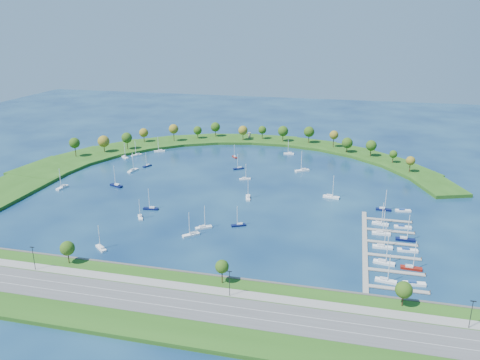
% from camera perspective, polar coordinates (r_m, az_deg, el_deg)
% --- Properties ---
extents(ground, '(700.00, 700.00, 0.00)m').
position_cam_1_polar(ground, '(283.94, -1.22, -1.00)').
color(ground, '#071B43').
rests_on(ground, ground).
extents(south_shoreline, '(420.00, 43.10, 11.60)m').
position_cam_1_polar(south_shoreline, '(179.09, -11.52, -13.77)').
color(south_shoreline, '#234D14').
rests_on(south_shoreline, ground).
extents(breakwater, '(286.74, 247.64, 2.00)m').
position_cam_1_polar(breakwater, '(341.23, -6.68, 2.48)').
color(breakwater, '#234D14').
rests_on(breakwater, ground).
extents(breakwater_trees, '(237.52, 90.70, 13.94)m').
position_cam_1_polar(breakwater_trees, '(367.88, -0.74, 5.33)').
color(breakwater_trees, '#382314').
rests_on(breakwater_trees, breakwater).
extents(harbor_tower, '(2.60, 2.60, 4.52)m').
position_cam_1_polar(harbor_tower, '(396.24, 1.14, 5.40)').
color(harbor_tower, gray).
rests_on(harbor_tower, breakwater).
extents(dock_system, '(24.28, 82.00, 1.60)m').
position_cam_1_polar(dock_system, '(219.99, 16.70, -7.90)').
color(dock_system, gray).
rests_on(dock_system, ground).
extents(moored_boat_0, '(4.58, 6.98, 10.00)m').
position_cam_1_polar(moored_boat_0, '(331.58, -11.10, 1.74)').
color(moored_boat_0, '#090F3A').
rests_on(moored_boat_0, ground).
extents(moored_boat_1, '(9.41, 3.93, 13.42)m').
position_cam_1_polar(moored_boat_1, '(273.34, 10.91, -1.95)').
color(moored_boat_1, white).
rests_on(moored_boat_1, ground).
extents(moored_boat_2, '(7.29, 4.68, 10.43)m').
position_cam_1_polar(moored_boat_2, '(298.77, 0.60, 0.20)').
color(moored_boat_2, white).
rests_on(moored_boat_2, ground).
extents(moored_boat_3, '(4.33, 9.04, 12.81)m').
position_cam_1_polar(moored_boat_3, '(323.04, -12.77, 1.18)').
color(moored_boat_3, white).
rests_on(moored_boat_3, ground).
extents(moored_boat_4, '(7.59, 7.17, 12.00)m').
position_cam_1_polar(moored_boat_4, '(224.02, -5.90, -6.49)').
color(moored_boat_4, white).
rests_on(moored_boat_4, ground).
extents(moored_boat_5, '(9.15, 5.46, 13.01)m').
position_cam_1_polar(moored_boat_5, '(296.27, -14.66, -0.59)').
color(moored_boat_5, '#090F3A').
rests_on(moored_boat_5, ground).
extents(moored_boat_6, '(7.90, 6.47, 11.85)m').
position_cam_1_polar(moored_boat_6, '(230.89, -4.41, -5.64)').
color(moored_boat_6, white).
rests_on(moored_boat_6, ground).
extents(moored_boat_7, '(5.24, 7.19, 10.48)m').
position_cam_1_polar(moored_boat_7, '(246.97, -11.92, -4.34)').
color(moored_boat_7, white).
rests_on(moored_boat_7, ground).
extents(moored_boat_8, '(7.24, 5.76, 10.77)m').
position_cam_1_polar(moored_boat_8, '(319.71, -0.17, 1.46)').
color(moored_boat_8, '#090F3A').
rests_on(moored_boat_8, ground).
extents(moored_boat_9, '(3.51, 8.90, 12.74)m').
position_cam_1_polar(moored_boat_9, '(302.84, -20.60, -0.78)').
color(moored_boat_9, white).
rests_on(moored_boat_9, ground).
extents(moored_boat_10, '(7.26, 6.42, 11.17)m').
position_cam_1_polar(moored_boat_10, '(219.34, -16.38, -7.80)').
color(moored_boat_10, white).
rests_on(moored_boat_10, ground).
extents(moored_boat_11, '(6.80, 7.54, 11.69)m').
position_cam_1_polar(moored_boat_11, '(359.83, -12.32, 3.01)').
color(moored_boat_11, white).
rests_on(moored_boat_11, ground).
extents(moored_boat_12, '(5.24, 6.35, 9.55)m').
position_cam_1_polar(moored_boat_12, '(346.79, -0.65, 2.85)').
color(moored_boat_12, maroon).
rests_on(moored_boat_12, ground).
extents(moored_boat_13, '(4.18, 8.79, 12.45)m').
position_cam_1_polar(moored_boat_13, '(267.34, 0.98, -2.08)').
color(moored_boat_13, white).
rests_on(moored_boat_13, ground).
extents(moored_boat_14, '(7.48, 7.18, 11.92)m').
position_cam_1_polar(moored_boat_14, '(355.29, -13.67, 2.71)').
color(moored_boat_14, white).
rests_on(moored_boat_14, ground).
extents(moored_boat_15, '(7.79, 2.80, 11.22)m').
position_cam_1_polar(moored_boat_15, '(357.09, 5.91, 3.23)').
color(moored_boat_15, white).
rests_on(moored_boat_15, ground).
extents(moored_boat_16, '(9.59, 7.48, 14.20)m').
position_cam_1_polar(moored_boat_16, '(317.63, 7.51, 1.20)').
color(moored_boat_16, white).
rests_on(moored_boat_16, ground).
extents(moored_boat_17, '(7.30, 4.99, 10.53)m').
position_cam_1_polar(moored_boat_17, '(232.89, -0.18, -5.37)').
color(moored_boat_17, '#090F3A').
rests_on(moored_boat_17, ground).
extents(moored_boat_18, '(8.17, 3.04, 11.73)m').
position_cam_1_polar(moored_boat_18, '(256.87, -10.67, -3.32)').
color(moored_boat_18, '#090F3A').
rests_on(moored_boat_18, ground).
extents(moored_boat_19, '(8.39, 5.51, 12.03)m').
position_cam_1_polar(moored_boat_19, '(367.01, -9.66, 3.49)').
color(moored_boat_19, white).
rests_on(moored_boat_19, ground).
extents(docked_boat_0, '(8.40, 3.51, 11.97)m').
position_cam_1_polar(docked_boat_0, '(194.89, 17.13, -11.42)').
color(docked_boat_0, white).
rests_on(docked_boat_0, ground).
extents(docked_boat_1, '(8.58, 3.11, 1.71)m').
position_cam_1_polar(docked_boat_1, '(196.55, 20.21, -11.60)').
color(docked_boat_1, white).
rests_on(docked_boat_1, ground).
extents(docked_boat_2, '(8.99, 3.84, 12.80)m').
position_cam_1_polar(docked_boat_2, '(207.74, 16.93, -9.41)').
color(docked_boat_2, white).
rests_on(docked_boat_2, ground).
extents(docked_boat_3, '(8.54, 2.78, 12.39)m').
position_cam_1_polar(docked_boat_3, '(207.06, 19.89, -9.85)').
color(docked_boat_3, maroon).
rests_on(docked_boat_3, ground).
extents(docked_boat_4, '(8.65, 2.49, 12.69)m').
position_cam_1_polar(docked_boat_4, '(220.82, 16.76, -7.64)').
color(docked_boat_4, white).
rests_on(docked_boat_4, ground).
extents(docked_boat_5, '(8.78, 2.94, 1.76)m').
position_cam_1_polar(docked_boat_5, '(221.35, 19.48, -7.96)').
color(docked_boat_5, white).
rests_on(docked_boat_5, ground).
extents(docked_boat_6, '(8.45, 2.37, 12.42)m').
position_cam_1_polar(docked_boat_6, '(233.85, 16.61, -6.10)').
color(docked_boat_6, white).
rests_on(docked_boat_6, ground).
extents(docked_boat_7, '(8.72, 2.67, 12.73)m').
position_cam_1_polar(docked_boat_7, '(231.13, 19.26, -6.69)').
color(docked_boat_7, '#090F3A').
rests_on(docked_boat_7, ground).
extents(docked_boat_8, '(8.23, 3.49, 11.72)m').
position_cam_1_polar(docked_boat_8, '(244.44, 16.51, -4.98)').
color(docked_boat_8, white).
rests_on(docked_boat_8, ground).
extents(docked_boat_9, '(8.20, 2.52, 1.66)m').
position_cam_1_polar(docked_boat_9, '(244.11, 18.97, -5.35)').
color(docked_boat_9, white).
rests_on(docked_boat_9, ground).
extents(docked_boat_10, '(7.92, 2.41, 11.56)m').
position_cam_1_polar(docked_boat_10, '(262.71, 16.87, -3.33)').
color(docked_boat_10, '#090F3A').
rests_on(docked_boat_10, ground).
extents(docked_boat_11, '(8.20, 3.38, 1.62)m').
position_cam_1_polar(docked_boat_11, '(264.37, 19.01, -3.49)').
color(docked_boat_11, white).
rests_on(docked_boat_11, ground).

